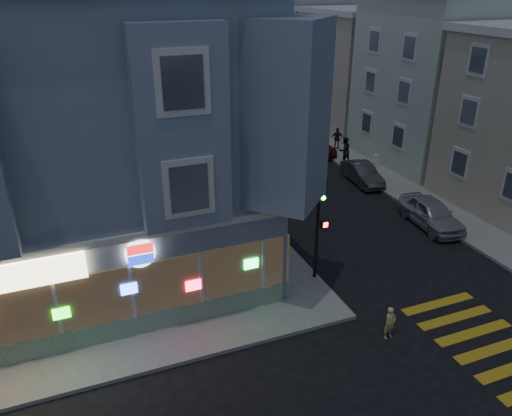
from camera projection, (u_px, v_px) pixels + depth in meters
ground at (309, 376)px, 15.99m from camera, size 120.00×120.00×0.00m
sidewalk_ne at (425, 125)px, 43.09m from camera, size 24.00×42.00×0.15m
corner_building at (67, 131)px, 20.82m from camera, size 14.60×14.60×11.40m
row_house_b at (461, 79)px, 33.78m from camera, size 12.00×8.60×10.50m
row_house_c at (383, 70)px, 41.69m from camera, size 12.00×8.60×9.00m
row_house_d at (330, 48)px, 48.97m from camera, size 12.00×8.60×10.50m
utility_pole at (308, 76)px, 38.27m from camera, size 2.20×0.30×9.00m
street_tree_near at (279, 75)px, 43.76m from camera, size 3.00×3.00×5.30m
street_tree_far at (246, 62)px, 50.51m from camera, size 3.00×3.00×5.30m
running_child at (390, 323)px, 17.49m from camera, size 0.49×0.35×1.24m
pedestrian_a at (344, 150)px, 33.62m from camera, size 0.97×0.80×1.84m
pedestrian_b at (337, 138)px, 36.59m from camera, size 1.00×0.71×1.58m
parked_car_a at (431, 213)px, 25.45m from camera, size 2.13×4.38×1.44m
parked_car_b at (362, 173)px, 30.91m from camera, size 1.68×3.88×1.24m
parked_car_c at (315, 145)px, 36.20m from camera, size 1.83×4.36×1.26m
parked_car_d at (274, 120)px, 42.43m from camera, size 2.27×4.92×1.37m
traffic_signal at (320, 211)px, 19.70m from camera, size 0.54×0.51×4.58m
fire_hydrant at (375, 159)px, 33.35m from camera, size 0.50×0.29×0.87m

